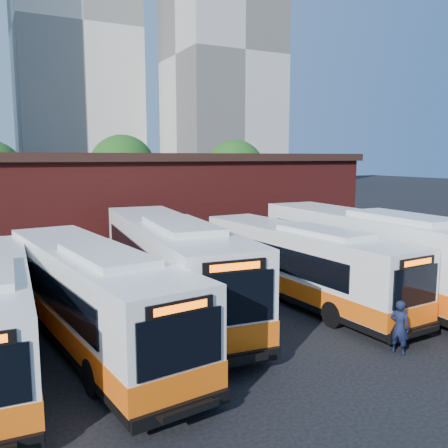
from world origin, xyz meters
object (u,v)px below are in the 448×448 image
bus_west (92,299)px  bus_mideast (300,266)px  bus_east (372,256)px  bus_midwest (170,267)px  transit_worker (399,327)px

bus_west → bus_mideast: 9.09m
bus_west → bus_east: bearing=-6.2°
bus_midwest → bus_mideast: (5.41, -1.46, -0.21)m
bus_east → bus_mideast: bearing=170.0°
bus_east → transit_worker: bus_east is taller
bus_west → bus_midwest: size_ratio=0.90×
bus_east → transit_worker: size_ratio=8.08×
bus_mideast → transit_worker: 6.18m
bus_west → bus_midwest: 4.37m
bus_west → bus_mideast: bus_west is taller
transit_worker → bus_west: bearing=35.8°
transit_worker → bus_midwest: bearing=9.6°
bus_mideast → bus_east: bus_east is taller
bus_midwest → transit_worker: size_ratio=8.05×
bus_west → bus_mideast: size_ratio=1.03×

